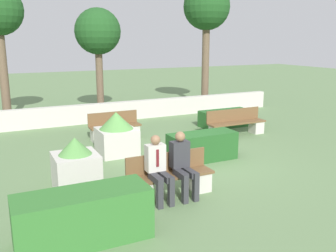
# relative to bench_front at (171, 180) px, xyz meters

# --- Properties ---
(ground_plane) EXTENTS (60.00, 60.00, 0.00)m
(ground_plane) POSITION_rel_bench_front_xyz_m (1.45, 1.71, -0.33)
(ground_plane) COLOR #607F51
(perimeter_wall) EXTENTS (14.14, 0.30, 0.73)m
(perimeter_wall) POSITION_rel_bench_front_xyz_m (1.45, 7.47, 0.03)
(perimeter_wall) COLOR beige
(perimeter_wall) RESTS_ON ground_plane
(bench_front) EXTENTS (1.80, 0.48, 0.86)m
(bench_front) POSITION_rel_bench_front_xyz_m (0.00, 0.00, 0.00)
(bench_front) COLOR brown
(bench_front) RESTS_ON ground_plane
(bench_left_side) EXTENTS (2.09, 0.48, 0.86)m
(bench_left_side) POSITION_rel_bench_front_xyz_m (4.17, 3.49, 0.01)
(bench_left_side) COLOR brown
(bench_left_side) RESTS_ON ground_plane
(bench_right_side) EXTENTS (1.64, 0.49, 0.86)m
(bench_right_side) POSITION_rel_bench_front_xyz_m (0.36, 4.76, -0.01)
(bench_right_side) COLOR brown
(bench_right_side) RESTS_ON ground_plane
(person_seated_man) EXTENTS (0.38, 0.64, 1.33)m
(person_seated_man) POSITION_rel_bench_front_xyz_m (-0.35, -0.14, 0.40)
(person_seated_man) COLOR #333338
(person_seated_man) RESTS_ON ground_plane
(person_seated_woman) EXTENTS (0.38, 0.64, 1.34)m
(person_seated_woman) POSITION_rel_bench_front_xyz_m (0.20, -0.14, 0.41)
(person_seated_woman) COLOR #333338
(person_seated_woman) RESTS_ON ground_plane
(hedge_block_near_left) EXTENTS (2.10, 0.79, 0.84)m
(hedge_block_near_left) POSITION_rel_bench_front_xyz_m (-2.04, -1.03, 0.09)
(hedge_block_near_left) COLOR #33702D
(hedge_block_near_left) RESTS_ON ground_plane
(hedge_block_near_right) EXTENTS (1.89, 0.80, 0.60)m
(hedge_block_near_right) POSITION_rel_bench_front_xyz_m (4.59, 4.75, -0.03)
(hedge_block_near_right) COLOR #286028
(hedge_block_near_right) RESTS_ON ground_plane
(hedge_block_mid_left) EXTENTS (1.83, 0.69, 0.74)m
(hedge_block_mid_left) POSITION_rel_bench_front_xyz_m (1.78, 1.71, 0.04)
(hedge_block_mid_left) COLOR #235623
(hedge_block_mid_left) RESTS_ON ground_plane
(planter_corner_left) EXTENTS (1.02, 1.02, 1.20)m
(planter_corner_left) POSITION_rel_bench_front_xyz_m (-0.10, 3.21, 0.24)
(planter_corner_left) COLOR beige
(planter_corner_left) RESTS_ON ground_plane
(planter_corner_right) EXTENTS (0.91, 0.91, 1.16)m
(planter_corner_right) POSITION_rel_bench_front_xyz_m (-1.68, 1.12, 0.19)
(planter_corner_right) COLOR beige
(planter_corner_right) RESTS_ON ground_plane
(tree_center_left) EXTENTS (1.87, 1.87, 4.40)m
(tree_center_left) POSITION_rel_bench_front_xyz_m (1.06, 8.86, 3.06)
(tree_center_left) COLOR brown
(tree_center_left) RESTS_ON ground_plane
(tree_center_right) EXTENTS (2.11, 2.11, 5.64)m
(tree_center_right) POSITION_rel_bench_front_xyz_m (6.08, 8.65, 4.14)
(tree_center_right) COLOR brown
(tree_center_right) RESTS_ON ground_plane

